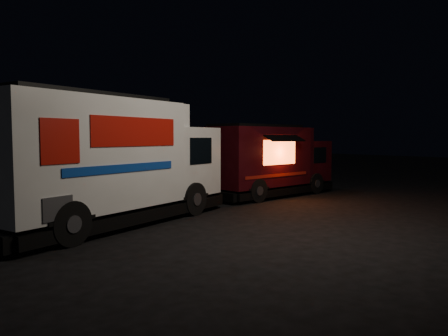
# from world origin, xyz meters

# --- Properties ---
(ground) EXTENTS (80.00, 80.00, 0.00)m
(ground) POSITION_xyz_m (0.00, 0.00, 0.00)
(ground) COLOR black
(ground) RESTS_ON ground
(white_truck) EXTENTS (7.34, 4.42, 3.15)m
(white_truck) POSITION_xyz_m (-3.70, 0.66, 1.58)
(white_truck) COLOR white
(white_truck) RESTS_ON ground
(red_truck) EXTENTS (5.74, 2.47, 2.61)m
(red_truck) POSITION_xyz_m (3.14, 1.92, 1.30)
(red_truck) COLOR #380A10
(red_truck) RESTS_ON ground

